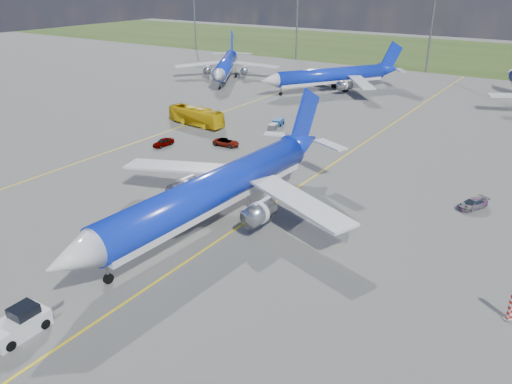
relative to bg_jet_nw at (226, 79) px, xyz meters
The scene contains 12 objects.
ground 87.90m from the bg_jet_nw, 55.94° to the right, with size 400.00×400.00×0.00m, color #535351.
grass_strip 91.55m from the bg_jet_nw, 57.46° to the left, with size 400.00×80.00×0.01m, color #2D4719.
taxiway_lines 66.91m from the bg_jet_nw, 42.40° to the right, with size 60.25×160.00×0.02m.
bg_jet_nw is the anchor object (origin of this frame).
bg_jet_nnw 28.10m from the bg_jet_nw, ahead, with size 28.46×37.35×9.78m, color #0E28C4, non-canonical shape.
main_airliner 79.52m from the bg_jet_nw, 54.13° to the right, with size 31.85×41.81×10.95m, color #0E28C4, non-canonical shape.
pushback_tug 97.63m from the bg_jet_nw, 62.13° to the right, with size 2.31×5.94×2.00m.
apron_bus 42.08m from the bg_jet_nw, 60.31° to the right, with size 2.64×11.28×3.14m, color yellow.
service_car_a 54.05m from the bg_jet_nw, 63.48° to the right, with size 1.45×3.61×1.23m, color #999999.
service_car_b 53.65m from the bg_jet_nw, 53.23° to the right, with size 1.89×4.10×1.14m, color #999999.
service_car_c 82.34m from the bg_jet_nw, 33.69° to the right, with size 1.59×3.92×1.14m, color #999999.
baggage_tug_c 44.35m from the bg_jet_nw, 41.95° to the right, with size 2.30×5.07×1.10m.
Camera 1 is at (27.03, -28.49, 24.13)m, focal length 35.00 mm.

